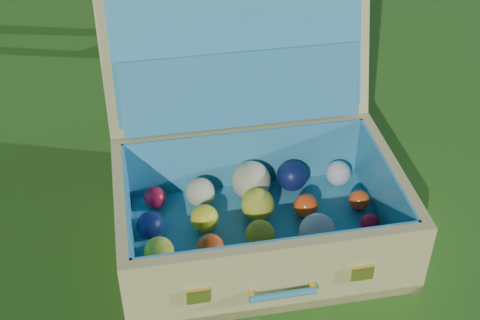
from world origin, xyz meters
name	(u,v)px	position (x,y,z in m)	size (l,w,h in m)	color
ground	(217,233)	(0.00, 0.00, 0.00)	(60.00, 60.00, 0.00)	#215114
suitcase	(253,162)	(0.11, 0.01, 0.18)	(0.84, 0.81, 0.62)	tan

